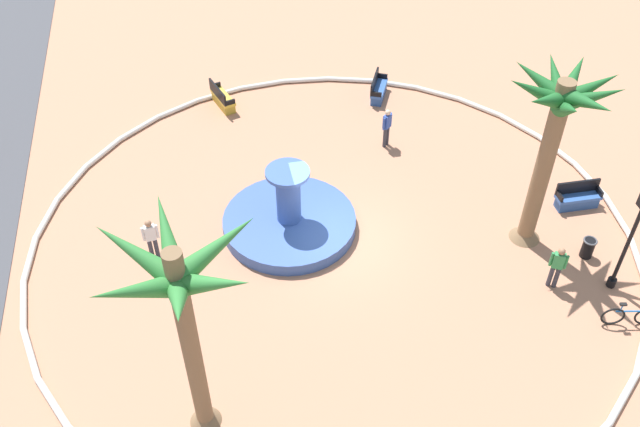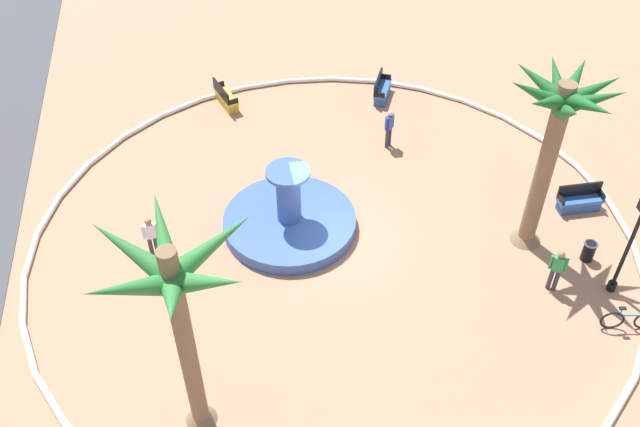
{
  "view_description": "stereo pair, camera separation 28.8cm",
  "coord_description": "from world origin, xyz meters",
  "px_view_note": "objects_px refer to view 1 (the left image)",
  "views": [
    {
      "loc": [
        -16.29,
        3.85,
        16.45
      ],
      "look_at": [
        0.25,
        0.41,
        1.0
      ],
      "focal_mm": 38.86,
      "sensor_mm": 36.0,
      "label": 1
    },
    {
      "loc": [
        -16.34,
        3.57,
        16.45
      ],
      "look_at": [
        0.25,
        0.41,
        1.0
      ],
      "focal_mm": 38.86,
      "sensor_mm": 36.0,
      "label": 2
    }
  ],
  "objects_px": {
    "bench_north": "(378,90)",
    "palm_tree_near_fountain": "(556,123)",
    "bench_west": "(577,199)",
    "person_cyclist_photo": "(387,126)",
    "person_cyclist_helmet": "(557,265)",
    "bench_east": "(222,99)",
    "fountain": "(289,220)",
    "person_pedestrian_stroll": "(151,238)",
    "palm_tree_by_curb": "(181,300)",
    "lamppost": "(632,233)",
    "trash_bin": "(588,247)",
    "bicycle_red_frame": "(630,316)"
  },
  "relations": [
    {
      "from": "fountain",
      "to": "lamppost",
      "type": "height_order",
      "value": "lamppost"
    },
    {
      "from": "palm_tree_by_curb",
      "to": "bench_north",
      "type": "height_order",
      "value": "palm_tree_by_curb"
    },
    {
      "from": "lamppost",
      "to": "trash_bin",
      "type": "bearing_deg",
      "value": 6.3
    },
    {
      "from": "fountain",
      "to": "person_pedestrian_stroll",
      "type": "distance_m",
      "value": 4.64
    },
    {
      "from": "person_cyclist_photo",
      "to": "lamppost",
      "type": "bearing_deg",
      "value": -149.9
    },
    {
      "from": "bench_west",
      "to": "fountain",
      "type": "bearing_deg",
      "value": 84.52
    },
    {
      "from": "lamppost",
      "to": "fountain",
      "type": "bearing_deg",
      "value": 63.69
    },
    {
      "from": "bench_west",
      "to": "person_pedestrian_stroll",
      "type": "xyz_separation_m",
      "value": [
        0.45,
        14.73,
        0.58
      ]
    },
    {
      "from": "fountain",
      "to": "person_pedestrian_stroll",
      "type": "height_order",
      "value": "fountain"
    },
    {
      "from": "bench_north",
      "to": "fountain",
      "type": "bearing_deg",
      "value": 144.8
    },
    {
      "from": "bench_west",
      "to": "bicycle_red_frame",
      "type": "distance_m",
      "value": 5.31
    },
    {
      "from": "fountain",
      "to": "bench_north",
      "type": "bearing_deg",
      "value": -35.2
    },
    {
      "from": "palm_tree_near_fountain",
      "to": "trash_bin",
      "type": "relative_size",
      "value": 8.74
    },
    {
      "from": "palm_tree_near_fountain",
      "to": "bench_east",
      "type": "relative_size",
      "value": 3.8
    },
    {
      "from": "bench_west",
      "to": "person_cyclist_photo",
      "type": "bearing_deg",
      "value": 49.3
    },
    {
      "from": "bench_north",
      "to": "palm_tree_by_curb",
      "type": "bearing_deg",
      "value": 148.74
    },
    {
      "from": "palm_tree_by_curb",
      "to": "bench_west",
      "type": "bearing_deg",
      "value": -66.56
    },
    {
      "from": "palm_tree_by_curb",
      "to": "person_cyclist_photo",
      "type": "relative_size",
      "value": 4.0
    },
    {
      "from": "palm_tree_near_fountain",
      "to": "bench_east",
      "type": "distance_m",
      "value": 14.3
    },
    {
      "from": "person_cyclist_photo",
      "to": "person_pedestrian_stroll",
      "type": "height_order",
      "value": "person_pedestrian_stroll"
    },
    {
      "from": "lamppost",
      "to": "person_cyclist_photo",
      "type": "bearing_deg",
      "value": 30.1
    },
    {
      "from": "bench_west",
      "to": "lamppost",
      "type": "xyz_separation_m",
      "value": [
        -3.71,
        0.68,
        1.96
      ]
    },
    {
      "from": "lamppost",
      "to": "person_pedestrian_stroll",
      "type": "height_order",
      "value": "lamppost"
    },
    {
      "from": "fountain",
      "to": "lamppost",
      "type": "relative_size",
      "value": 1.15
    },
    {
      "from": "fountain",
      "to": "person_cyclist_photo",
      "type": "relative_size",
      "value": 2.74
    },
    {
      "from": "palm_tree_near_fountain",
      "to": "person_cyclist_helmet",
      "type": "relative_size",
      "value": 3.88
    },
    {
      "from": "bench_north",
      "to": "palm_tree_near_fountain",
      "type": "bearing_deg",
      "value": -164.52
    },
    {
      "from": "fountain",
      "to": "palm_tree_by_curb",
      "type": "xyz_separation_m",
      "value": [
        -6.88,
        3.46,
        4.58
      ]
    },
    {
      "from": "bench_east",
      "to": "bench_north",
      "type": "distance_m",
      "value": 6.65
    },
    {
      "from": "bench_east",
      "to": "person_cyclist_helmet",
      "type": "bearing_deg",
      "value": -143.37
    },
    {
      "from": "person_cyclist_helmet",
      "to": "person_cyclist_photo",
      "type": "height_order",
      "value": "person_cyclist_photo"
    },
    {
      "from": "trash_bin",
      "to": "lamppost",
      "type": "bearing_deg",
      "value": -173.7
    },
    {
      "from": "palm_tree_by_curb",
      "to": "person_pedestrian_stroll",
      "type": "relative_size",
      "value": 3.99
    },
    {
      "from": "palm_tree_by_curb",
      "to": "person_cyclist_photo",
      "type": "distance_m",
      "value": 13.97
    },
    {
      "from": "trash_bin",
      "to": "fountain",
      "type": "bearing_deg",
      "value": 70.41
    },
    {
      "from": "bench_west",
      "to": "person_cyclist_photo",
      "type": "height_order",
      "value": "person_cyclist_photo"
    },
    {
      "from": "bicycle_red_frame",
      "to": "fountain",
      "type": "bearing_deg",
      "value": 55.93
    },
    {
      "from": "trash_bin",
      "to": "bench_east",
      "type": "bearing_deg",
      "value": 43.81
    },
    {
      "from": "lamppost",
      "to": "person_cyclist_helmet",
      "type": "xyz_separation_m",
      "value": [
        0.38,
        1.85,
        -1.39
      ]
    },
    {
      "from": "bench_north",
      "to": "person_cyclist_photo",
      "type": "height_order",
      "value": "person_cyclist_photo"
    },
    {
      "from": "palm_tree_by_curb",
      "to": "person_cyclist_photo",
      "type": "xyz_separation_m",
      "value": [
        10.76,
        -7.97,
        -4.0
      ]
    },
    {
      "from": "person_cyclist_helmet",
      "to": "bench_east",
      "type": "bearing_deg",
      "value": 36.63
    },
    {
      "from": "fountain",
      "to": "bench_east",
      "type": "relative_size",
      "value": 2.71
    },
    {
      "from": "palm_tree_by_curb",
      "to": "trash_bin",
      "type": "distance_m",
      "value": 14.03
    },
    {
      "from": "palm_tree_by_curb",
      "to": "person_pedestrian_stroll",
      "type": "distance_m",
      "value": 7.59
    },
    {
      "from": "person_cyclist_helmet",
      "to": "person_pedestrian_stroll",
      "type": "distance_m",
      "value": 12.77
    },
    {
      "from": "fountain",
      "to": "trash_bin",
      "type": "height_order",
      "value": "fountain"
    },
    {
      "from": "palm_tree_by_curb",
      "to": "bench_west",
      "type": "distance_m",
      "value": 15.53
    },
    {
      "from": "fountain",
      "to": "bench_west",
      "type": "height_order",
      "value": "fountain"
    },
    {
      "from": "bench_north",
      "to": "person_cyclist_helmet",
      "type": "relative_size",
      "value": 1.01
    }
  ]
}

